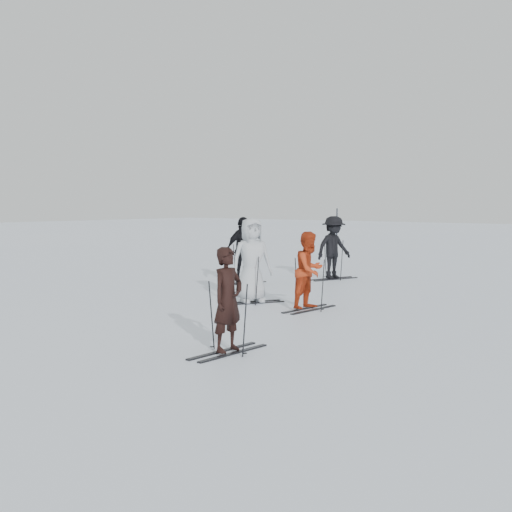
{
  "coord_description": "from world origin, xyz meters",
  "views": [
    {
      "loc": [
        9.76,
        -11.2,
        2.3
      ],
      "look_at": [
        0.0,
        1.0,
        1.0
      ],
      "focal_mm": 45.0,
      "sensor_mm": 36.0,
      "label": 1
    }
  ],
  "objects_px": {
    "skier_uphill_left": "(242,251)",
    "skier_uphill_far": "(334,248)",
    "skier_near_dark": "(228,301)",
    "skier_grey": "(252,261)",
    "skier_red": "(310,271)",
    "piste_marker": "(337,235)"
  },
  "relations": [
    {
      "from": "skier_red",
      "to": "skier_grey",
      "type": "xyz_separation_m",
      "value": [
        -1.56,
        -0.05,
        0.14
      ]
    },
    {
      "from": "skier_uphill_left",
      "to": "skier_red",
      "type": "bearing_deg",
      "value": -110.92
    },
    {
      "from": "skier_uphill_far",
      "to": "skier_grey",
      "type": "bearing_deg",
      "value": -151.41
    },
    {
      "from": "skier_grey",
      "to": "piste_marker",
      "type": "relative_size",
      "value": 0.93
    },
    {
      "from": "piste_marker",
      "to": "skier_uphill_left",
      "type": "bearing_deg",
      "value": -78.94
    },
    {
      "from": "skier_near_dark",
      "to": "piste_marker",
      "type": "xyz_separation_m",
      "value": [
        -6.71,
        14.11,
        0.24
      ]
    },
    {
      "from": "skier_grey",
      "to": "skier_uphill_far",
      "type": "bearing_deg",
      "value": 40.81
    },
    {
      "from": "skier_uphill_left",
      "to": "skier_grey",
      "type": "bearing_deg",
      "value": -125.24
    },
    {
      "from": "skier_grey",
      "to": "skier_uphill_far",
      "type": "height_order",
      "value": "skier_grey"
    },
    {
      "from": "skier_red",
      "to": "piste_marker",
      "type": "height_order",
      "value": "piste_marker"
    },
    {
      "from": "skier_uphill_left",
      "to": "skier_uphill_far",
      "type": "bearing_deg",
      "value": -18.68
    },
    {
      "from": "skier_near_dark",
      "to": "skier_uphill_far",
      "type": "xyz_separation_m",
      "value": [
        -3.79,
        9.15,
        0.14
      ]
    },
    {
      "from": "skier_red",
      "to": "skier_uphill_left",
      "type": "xyz_separation_m",
      "value": [
        -4.0,
        2.53,
        0.11
      ]
    },
    {
      "from": "skier_near_dark",
      "to": "skier_grey",
      "type": "bearing_deg",
      "value": 36.0
    },
    {
      "from": "skier_near_dark",
      "to": "piste_marker",
      "type": "height_order",
      "value": "piste_marker"
    },
    {
      "from": "skier_grey",
      "to": "skier_uphill_far",
      "type": "relative_size",
      "value": 1.03
    },
    {
      "from": "skier_near_dark",
      "to": "skier_uphill_far",
      "type": "distance_m",
      "value": 9.91
    },
    {
      "from": "skier_uphill_far",
      "to": "piste_marker",
      "type": "relative_size",
      "value": 0.9
    },
    {
      "from": "skier_grey",
      "to": "skier_uphill_left",
      "type": "bearing_deg",
      "value": 73.4
    },
    {
      "from": "skier_near_dark",
      "to": "skier_uphill_far",
      "type": "bearing_deg",
      "value": 23.65
    },
    {
      "from": "skier_uphill_left",
      "to": "skier_uphill_far",
      "type": "distance_m",
      "value": 2.92
    },
    {
      "from": "skier_near_dark",
      "to": "skier_uphill_far",
      "type": "relative_size",
      "value": 0.86
    }
  ]
}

